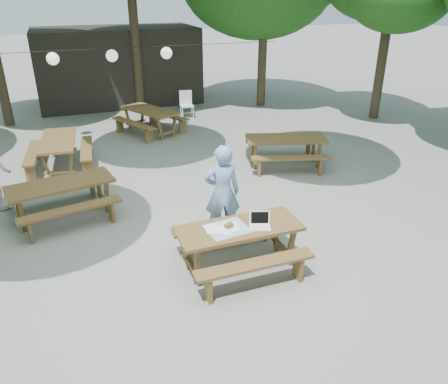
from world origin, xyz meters
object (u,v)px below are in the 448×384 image
main_picnic_table (239,246)px  woman (222,193)px  picnic_table_nw (63,199)px  plastic_chair (187,110)px

main_picnic_table → woman: 1.12m
woman → main_picnic_table: bearing=95.8°
picnic_table_nw → woman: bearing=-44.6°
woman → plastic_chair: 8.25m
main_picnic_table → plastic_chair: (1.71, 9.07, -0.13)m
woman → picnic_table_nw: bearing=-23.2°
main_picnic_table → picnic_table_nw: same height
picnic_table_nw → plastic_chair: plastic_chair is taller
main_picnic_table → plastic_chair: 9.23m
main_picnic_table → picnic_table_nw: bearing=133.3°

